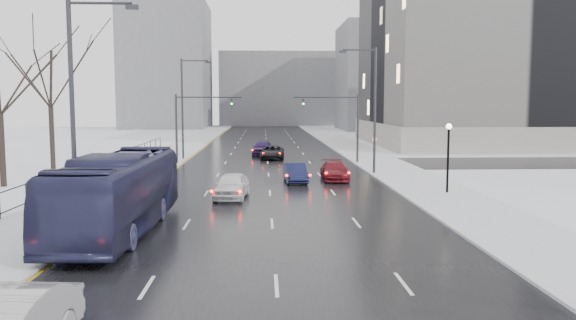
{
  "coord_description": "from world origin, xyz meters",
  "views": [
    {
      "loc": [
        -0.38,
        -3.98,
        5.71
      ],
      "look_at": [
        0.99,
        27.32,
        2.5
      ],
      "focal_mm": 35.0,
      "sensor_mm": 36.0,
      "label": 1
    }
  ],
  "objects": [
    {
      "name": "lamppost_r_mid",
      "position": [
        11.0,
        30.0,
        2.94
      ],
      "size": [
        0.36,
        0.36,
        4.28
      ],
      "color": "black",
      "rests_on": "sidewalk_right"
    },
    {
      "name": "tree_park_e",
      "position": [
        -18.2,
        44.0,
        0.0
      ],
      "size": [
        9.45,
        9.45,
        13.5
      ],
      "primitive_type": null,
      "color": "black",
      "rests_on": "ground"
    },
    {
      "name": "sedan_right_cross",
      "position": [
        0.5,
        52.37,
        0.72
      ],
      "size": [
        2.55,
        5.0,
        1.35
      ],
      "primitive_type": "imported",
      "rotation": [
        0.0,
        0.0,
        -0.06
      ],
      "color": "black",
      "rests_on": "road"
    },
    {
      "name": "civic_building",
      "position": [
        35.0,
        72.0,
        11.21
      ],
      "size": [
        41.0,
        31.0,
        24.8
      ],
      "color": "gray",
      "rests_on": "ground"
    },
    {
      "name": "mast_signal_right",
      "position": [
        7.33,
        48.0,
        4.11
      ],
      "size": [
        6.1,
        0.33,
        6.5
      ],
      "color": "#2D2D33",
      "rests_on": "ground"
    },
    {
      "name": "cross_road",
      "position": [
        0.0,
        48.0,
        0.02
      ],
      "size": [
        130.0,
        10.0,
        0.04
      ],
      "primitive_type": "cube",
      "color": "black",
      "rests_on": "ground"
    },
    {
      "name": "streetlight_l_near",
      "position": [
        -8.17,
        20.0,
        5.62
      ],
      "size": [
        2.95,
        0.25,
        10.0
      ],
      "color": "#2D2D33",
      "rests_on": "ground"
    },
    {
      "name": "sedan_right_far",
      "position": [
        4.84,
        36.83,
        0.71
      ],
      "size": [
        1.95,
        4.65,
        1.34
      ],
      "primitive_type": "imported",
      "rotation": [
        0.0,
        0.0,
        -0.02
      ],
      "color": "maroon",
      "rests_on": "road"
    },
    {
      "name": "tree_park_d",
      "position": [
        -17.8,
        34.0,
        0.0
      ],
      "size": [
        8.75,
        8.75,
        12.5
      ],
      "primitive_type": null,
      "color": "black",
      "rests_on": "ground"
    },
    {
      "name": "streetlight_l_far",
      "position": [
        -8.17,
        52.0,
        5.62
      ],
      "size": [
        2.95,
        0.25,
        10.0
      ],
      "color": "#2D2D33",
      "rests_on": "ground"
    },
    {
      "name": "sedan_center_far",
      "position": [
        -0.5,
        56.47,
        0.85
      ],
      "size": [
        2.46,
        4.93,
        1.61
      ],
      "primitive_type": "imported",
      "rotation": [
        0.0,
        0.0,
        -0.12
      ],
      "color": "#291A4E",
      "rests_on": "road"
    },
    {
      "name": "mast_signal_left",
      "position": [
        -7.33,
        48.0,
        4.11
      ],
      "size": [
        6.1,
        0.33,
        6.5
      ],
      "color": "#2D2D33",
      "rests_on": "ground"
    },
    {
      "name": "bldg_far_left",
      "position": [
        -22.0,
        125.0,
        14.0
      ],
      "size": [
        18.0,
        22.0,
        28.0
      ],
      "primitive_type": "cube",
      "color": "slate",
      "rests_on": "ground"
    },
    {
      "name": "bldg_far_right",
      "position": [
        28.0,
        115.0,
        11.0
      ],
      "size": [
        24.0,
        20.0,
        22.0
      ],
      "primitive_type": "cube",
      "color": "slate",
      "rests_on": "ground"
    },
    {
      "name": "park_strip",
      "position": [
        -20.0,
        60.0,
        0.06
      ],
      "size": [
        14.0,
        150.0,
        0.12
      ],
      "primitive_type": "cube",
      "color": "white",
      "rests_on": "ground"
    },
    {
      "name": "sidewalk_left",
      "position": [
        -10.5,
        60.0,
        0.08
      ],
      "size": [
        5.0,
        150.0,
        0.16
      ],
      "primitive_type": "cube",
      "color": "silver",
      "rests_on": "ground"
    },
    {
      "name": "sedan_center_near",
      "position": [
        -2.29,
        29.15,
        0.8
      ],
      "size": [
        2.23,
        4.62,
        1.52
      ],
      "primitive_type": "imported",
      "rotation": [
        0.0,
        0.0,
        -0.1
      ],
      "color": "white",
      "rests_on": "road"
    },
    {
      "name": "sidewalk_right",
      "position": [
        10.5,
        60.0,
        0.08
      ],
      "size": [
        5.0,
        150.0,
        0.16
      ],
      "primitive_type": "cube",
      "color": "silver",
      "rests_on": "ground"
    },
    {
      "name": "sedan_right_near",
      "position": [
        1.87,
        35.65,
        0.72
      ],
      "size": [
        1.66,
        4.2,
        1.36
      ],
      "primitive_type": "imported",
      "rotation": [
        0.0,
        0.0,
        0.05
      ],
      "color": "#14173D",
      "rests_on": "road"
    },
    {
      "name": "road",
      "position": [
        0.0,
        60.0,
        0.02
      ],
      "size": [
        16.0,
        150.0,
        0.04
      ],
      "primitive_type": "cube",
      "color": "black",
      "rests_on": "ground"
    },
    {
      "name": "no_uturn_sign",
      "position": [
        9.2,
        44.0,
        2.3
      ],
      "size": [
        0.6,
        0.06,
        2.7
      ],
      "color": "#2D2D33",
      "rests_on": "sidewalk_right"
    },
    {
      "name": "streetlight_r_mid",
      "position": [
        8.17,
        40.0,
        5.62
      ],
      "size": [
        2.95,
        0.25,
        10.0
      ],
      "color": "#2D2D33",
      "rests_on": "ground"
    },
    {
      "name": "iron_fence",
      "position": [
        -13.0,
        30.0,
        0.91
      ],
      "size": [
        0.06,
        70.0,
        1.3
      ],
      "color": "black",
      "rests_on": "sidewalk_left"
    },
    {
      "name": "bldg_far_center",
      "position": [
        4.0,
        140.0,
        9.0
      ],
      "size": [
        30.0,
        18.0,
        18.0
      ],
      "primitive_type": "cube",
      "color": "slate",
      "rests_on": "ground"
    },
    {
      "name": "bus",
      "position": [
        -6.72,
        20.63,
        1.77
      ],
      "size": [
        3.2,
        12.52,
        3.47
      ],
      "primitive_type": "imported",
      "rotation": [
        0.0,
        0.0,
        -0.02
      ],
      "color": "#28294E",
      "rests_on": "road"
    }
  ]
}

